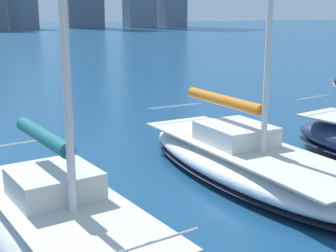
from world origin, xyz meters
name	(u,v)px	position (x,y,z in m)	size (l,w,h in m)	color
sailboat_orange	(246,160)	(-3.68, -7.50, 0.56)	(3.32, 9.51, 9.55)	white
sailboat_teal	(63,221)	(2.18, -5.65, 0.61)	(3.65, 7.35, 10.26)	white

